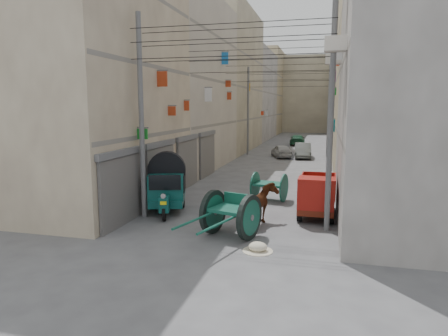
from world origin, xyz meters
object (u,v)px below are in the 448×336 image
(distant_car_grey, at_px, (303,150))
(distant_car_white, at_px, (281,151))
(tonga_cart, at_px, (231,214))
(feed_sack, at_px, (258,247))
(auto_rickshaw, at_px, (167,185))
(second_cart, at_px, (269,186))
(horse, at_px, (261,205))
(mini_truck, at_px, (317,197))
(distant_car_green, at_px, (297,140))

(distant_car_grey, bearing_deg, distant_car_white, -178.57)
(tonga_cart, distance_m, feed_sack, 1.79)
(auto_rickshaw, height_order, second_cart, auto_rickshaw)
(auto_rickshaw, distance_m, horse, 4.33)
(mini_truck, bearing_deg, horse, -141.57)
(auto_rickshaw, xyz_separation_m, distant_car_white, (2.68, 19.66, -0.59))
(auto_rickshaw, xyz_separation_m, distant_car_green, (3.22, 31.86, -0.58))
(auto_rickshaw, xyz_separation_m, distant_car_grey, (4.52, 19.85, -0.52))
(tonga_cart, distance_m, distant_car_white, 22.19)
(distant_car_white, bearing_deg, distant_car_grey, 166.19)
(mini_truck, relative_size, feed_sack, 5.37)
(distant_car_grey, bearing_deg, horse, -95.51)
(horse, xyz_separation_m, distant_car_white, (-1.52, 20.62, -0.21))
(mini_truck, relative_size, distant_car_white, 0.95)
(second_cart, xyz_separation_m, horse, (0.28, -4.12, 0.06))
(tonga_cart, distance_m, horse, 1.76)
(tonga_cart, bearing_deg, distant_car_grey, 103.97)
(mini_truck, distance_m, feed_sack, 4.64)
(second_cart, xyz_separation_m, distant_car_white, (-1.24, 16.50, -0.14))
(second_cart, distance_m, horse, 4.13)
(horse, relative_size, distant_car_green, 0.46)
(feed_sack, height_order, distant_car_white, distant_car_white)
(tonga_cart, xyz_separation_m, feed_sack, (1.16, -1.20, -0.66))
(auto_rickshaw, bearing_deg, distant_car_green, 67.15)
(second_cart, relative_size, distant_car_green, 0.43)
(distant_car_grey, bearing_deg, feed_sack, -94.59)
(mini_truck, bearing_deg, distant_car_white, 101.46)
(distant_car_green, bearing_deg, second_cart, 89.73)
(auto_rickshaw, relative_size, horse, 1.58)
(mini_truck, distance_m, horse, 2.51)
(auto_rickshaw, height_order, horse, auto_rickshaw)
(tonga_cart, relative_size, second_cart, 2.13)
(horse, distance_m, distant_car_green, 32.84)
(second_cart, bearing_deg, mini_truck, -39.03)
(mini_truck, bearing_deg, feed_sack, -110.13)
(tonga_cart, relative_size, mini_truck, 1.16)
(auto_rickshaw, distance_m, mini_truck, 6.22)
(second_cart, distance_m, feed_sack, 6.93)
(tonga_cart, height_order, mini_truck, mini_truck)
(distant_car_green, bearing_deg, feed_sack, 90.44)
(mini_truck, height_order, distant_car_green, mini_truck)
(tonga_cart, relative_size, distant_car_white, 1.10)
(auto_rickshaw, bearing_deg, distant_car_white, 65.15)
(feed_sack, bearing_deg, distant_car_green, 92.11)
(second_cart, bearing_deg, tonga_cart, -85.68)
(auto_rickshaw, relative_size, tonga_cart, 0.79)
(second_cart, bearing_deg, distant_car_white, 104.12)
(distant_car_white, bearing_deg, mini_truck, 80.55)
(horse, bearing_deg, second_cart, -75.62)
(auto_rickshaw, xyz_separation_m, second_cart, (3.92, 3.15, -0.45))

